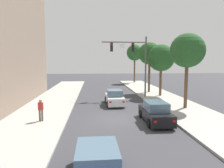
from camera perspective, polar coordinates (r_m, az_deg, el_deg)
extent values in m
plane|color=#38383D|center=(16.52, 1.83, -9.86)|extent=(120.00, 120.00, 0.00)
cube|color=#A8A59E|center=(17.00, -20.79, -9.54)|extent=(5.00, 60.00, 0.15)
cube|color=#A8A59E|center=(18.44, 22.55, -8.38)|extent=(5.00, 60.00, 0.15)
cylinder|color=#514C47|center=(26.12, 9.37, 4.73)|extent=(0.20, 0.20, 7.50)
cylinder|color=#514C47|center=(25.66, 3.39, 11.60)|extent=(5.53, 0.14, 0.14)
cube|color=black|center=(25.80, 5.85, 10.16)|extent=(0.32, 0.28, 1.05)
sphere|color=red|center=(25.67, 5.92, 10.91)|extent=(0.18, 0.18, 0.18)
sphere|color=#2D2823|center=(25.65, 5.91, 10.18)|extent=(0.18, 0.18, 0.18)
sphere|color=#2D2823|center=(25.63, 5.90, 9.44)|extent=(0.18, 0.18, 0.18)
cube|color=black|center=(25.43, -0.13, 10.24)|extent=(0.32, 0.28, 1.05)
sphere|color=red|center=(25.30, -0.10, 11.01)|extent=(0.18, 0.18, 0.18)
sphere|color=#2D2823|center=(25.28, -0.10, 10.27)|extent=(0.18, 0.18, 0.18)
sphere|color=#2D2823|center=(25.26, -0.10, 9.52)|extent=(0.18, 0.18, 0.18)
cube|color=white|center=(25.57, 2.89, 10.61)|extent=(0.60, 0.03, 0.44)
cube|color=silver|center=(21.91, 0.67, -4.29)|extent=(1.77, 4.23, 0.80)
cube|color=slate|center=(21.64, 0.72, -2.49)|extent=(1.53, 2.02, 0.64)
cylinder|color=black|center=(23.15, -1.70, -4.31)|extent=(0.23, 0.64, 0.64)
cylinder|color=black|center=(23.32, 2.26, -4.23)|extent=(0.23, 0.64, 0.64)
cylinder|color=black|center=(20.60, -1.14, -5.66)|extent=(0.23, 0.64, 0.64)
cylinder|color=black|center=(20.80, 3.32, -5.55)|extent=(0.23, 0.64, 0.64)
cube|color=red|center=(19.75, -0.44, -5.12)|extent=(0.20, 0.04, 0.14)
cube|color=red|center=(19.91, 3.22, -5.03)|extent=(0.20, 0.04, 0.14)
cube|color=black|center=(16.03, 11.99, -8.43)|extent=(1.72, 4.21, 0.80)
cube|color=slate|center=(15.73, 12.21, -6.03)|extent=(1.51, 2.01, 0.64)
cylinder|color=black|center=(17.11, 8.08, -8.24)|extent=(0.22, 0.64, 0.64)
cylinder|color=black|center=(17.53, 13.28, -7.98)|extent=(0.22, 0.64, 0.64)
cylinder|color=black|center=(14.68, 10.39, -10.76)|extent=(0.22, 0.64, 0.64)
cylinder|color=black|center=(15.17, 16.38, -10.35)|extent=(0.22, 0.64, 0.64)
cube|color=red|center=(13.87, 12.01, -10.27)|extent=(0.20, 0.04, 0.14)
cube|color=red|center=(14.28, 16.98, -9.92)|extent=(0.20, 0.04, 0.14)
cube|color=slate|center=(7.74, -4.13, -19.23)|extent=(1.51, 2.01, 0.64)
cylinder|color=black|center=(9.49, -9.53, -20.68)|extent=(0.22, 0.64, 0.64)
cylinder|color=black|center=(9.52, 0.88, -20.51)|extent=(0.22, 0.64, 0.64)
cylinder|color=brown|center=(16.40, -19.53, -8.27)|extent=(0.14, 0.14, 0.85)
cylinder|color=brown|center=(16.35, -18.91, -8.29)|extent=(0.14, 0.14, 0.85)
cube|color=#B72D2D|center=(16.21, -19.32, -5.87)|extent=(0.36, 0.22, 0.56)
sphere|color=#9E7051|center=(16.14, -19.37, -4.48)|extent=(0.22, 0.22, 0.22)
cylinder|color=#B2B2B7|center=(19.78, 14.26, -6.05)|extent=(0.24, 0.24, 0.55)
sphere|color=#B2B2B7|center=(19.71, 14.29, -5.10)|extent=(0.22, 0.22, 0.22)
cylinder|color=#B2B2B7|center=(19.71, 13.77, -6.00)|extent=(0.12, 0.09, 0.09)
cylinder|color=#B2B2B7|center=(19.83, 14.75, -5.95)|extent=(0.12, 0.09, 0.09)
cylinder|color=brown|center=(20.82, 19.96, -0.45)|extent=(0.32, 0.32, 4.26)
sphere|color=#235123|center=(20.71, 20.32, 8.78)|extent=(3.24, 3.24, 3.24)
cylinder|color=brown|center=(27.33, 13.39, 0.62)|extent=(0.32, 0.32, 3.60)
sphere|color=#235123|center=(27.20, 13.56, 7.12)|extent=(3.46, 3.46, 3.46)
cylinder|color=brown|center=(30.21, 10.34, 1.96)|extent=(0.32, 0.32, 4.37)
sphere|color=#235123|center=(30.14, 10.47, 8.39)|extent=(3.22, 3.22, 3.22)
cylinder|color=brown|center=(43.50, 6.29, 3.77)|extent=(0.32, 0.32, 4.99)
sphere|color=#235123|center=(43.49, 6.35, 8.72)|extent=(3.37, 3.37, 3.37)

